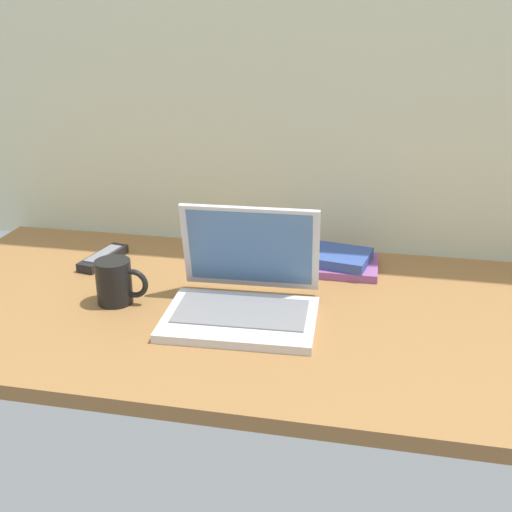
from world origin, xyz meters
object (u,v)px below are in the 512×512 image
book_stack (336,261)px  remote_control_near (103,258)px  coffee_mug (115,281)px  laptop (244,293)px

book_stack → remote_control_near: bearing=-172.6°
coffee_mug → book_stack: size_ratio=0.57×
laptop → remote_control_near: (-0.41, 0.20, -0.03)m
laptop → book_stack: laptop is taller
coffee_mug → remote_control_near: size_ratio=0.70×
laptop → coffee_mug: 0.28m
coffee_mug → laptop: bearing=1.2°
remote_control_near → book_stack: size_ratio=0.81×
laptop → remote_control_near: laptop is taller
coffee_mug → book_stack: 0.54m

